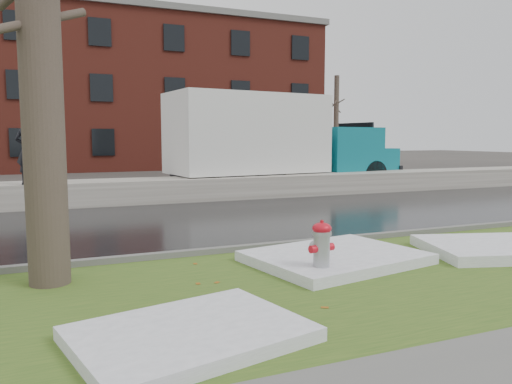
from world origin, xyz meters
name	(u,v)px	position (x,y,z in m)	size (l,w,h in m)	color
ground	(279,265)	(0.00, 0.00, 0.00)	(120.00, 120.00, 0.00)	#47423D
verge	(318,284)	(0.00, -1.25, 0.02)	(60.00, 4.50, 0.04)	#33531B
road	(200,221)	(0.00, 4.50, 0.01)	(60.00, 7.00, 0.03)	black
parking_lot	(139,189)	(0.00, 13.00, 0.01)	(60.00, 9.00, 0.03)	slate
curb	(255,248)	(0.00, 1.00, 0.07)	(60.00, 0.15, 0.14)	slate
snowbank	(162,190)	(0.00, 8.70, 0.38)	(60.00, 1.60, 0.75)	beige
brick_building	(125,97)	(2.00, 30.00, 5.00)	(26.00, 12.00, 10.00)	maroon
bg_tree_right	(336,120)	(16.00, 24.00, 3.33)	(1.40, 1.62, 6.50)	brown
fire_hydrant	(321,247)	(0.18, -1.03, 0.49)	(0.41, 0.36, 0.84)	#999CA0
tree	(39,27)	(-3.43, 0.16, 3.49)	(1.28, 1.44, 6.85)	brown
box_truck	(275,141)	(4.57, 9.98, 1.92)	(10.99, 3.55, 3.63)	black
worker	(28,150)	(-3.85, 8.10, 1.72)	(0.71, 0.46, 1.93)	black
snow_patch_near	(335,257)	(0.84, -0.35, 0.12)	(2.60, 2.00, 0.16)	white
snow_patch_far	(190,334)	(-2.18, -2.50, 0.11)	(2.20, 1.60, 0.14)	white
snow_patch_side	(508,248)	(3.98, -0.96, 0.13)	(2.80, 1.80, 0.18)	white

